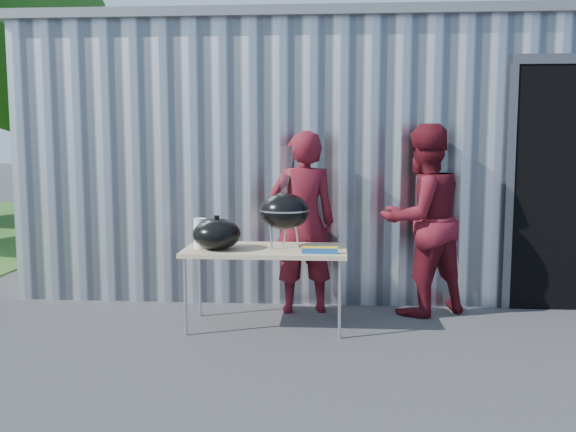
# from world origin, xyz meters

# --- Properties ---
(ground) EXTENTS (80.00, 80.00, 0.00)m
(ground) POSITION_xyz_m (0.00, 0.00, 0.00)
(ground) COLOR #353538
(building) EXTENTS (8.20, 6.20, 3.10)m
(building) POSITION_xyz_m (0.92, 4.59, 1.54)
(building) COLOR silver
(building) RESTS_ON ground
(tree_far) EXTENTS (3.66, 3.66, 6.06)m
(tree_far) POSITION_xyz_m (-6.50, 9.00, 3.94)
(tree_far) COLOR #442D19
(tree_far) RESTS_ON ground
(folding_table) EXTENTS (1.50, 0.75, 0.75)m
(folding_table) POSITION_xyz_m (-0.36, 0.86, 0.71)
(folding_table) COLOR tan
(folding_table) RESTS_ON ground
(kettle_grill) EXTENTS (0.46, 0.46, 0.94)m
(kettle_grill) POSITION_xyz_m (-0.19, 0.89, 1.17)
(kettle_grill) COLOR black
(kettle_grill) RESTS_ON folding_table
(grill_lid) EXTENTS (0.44, 0.44, 0.32)m
(grill_lid) POSITION_xyz_m (-0.80, 0.76, 0.89)
(grill_lid) COLOR black
(grill_lid) RESTS_ON folding_table
(paper_towels) EXTENTS (0.12, 0.12, 0.28)m
(paper_towels) POSITION_xyz_m (-0.96, 0.81, 0.89)
(paper_towels) COLOR white
(paper_towels) RESTS_ON folding_table
(white_tub) EXTENTS (0.20, 0.15, 0.10)m
(white_tub) POSITION_xyz_m (-0.91, 1.07, 0.80)
(white_tub) COLOR white
(white_tub) RESTS_ON folding_table
(foil_box) EXTENTS (0.32, 0.05, 0.06)m
(foil_box) POSITION_xyz_m (0.15, 0.61, 0.78)
(foil_box) COLOR #184D9C
(foil_box) RESTS_ON folding_table
(person_cook) EXTENTS (0.75, 0.57, 1.84)m
(person_cook) POSITION_xyz_m (-0.04, 1.42, 0.92)
(person_cook) COLOR maroon
(person_cook) RESTS_ON ground
(person_bystander) EXTENTS (1.16, 1.08, 1.91)m
(person_bystander) POSITION_xyz_m (1.15, 1.45, 0.95)
(person_bystander) COLOR maroon
(person_bystander) RESTS_ON ground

